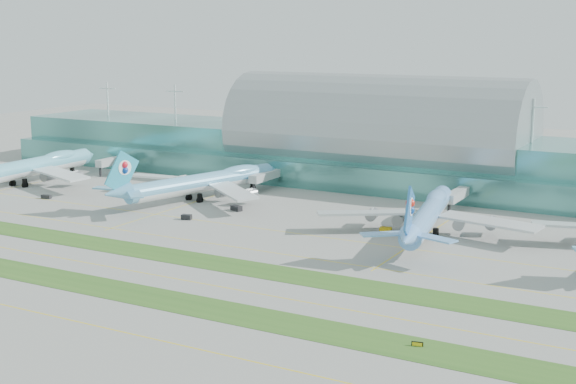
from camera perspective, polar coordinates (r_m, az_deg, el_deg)
The scene contains 17 objects.
ground at distance 214.17m, azimuth -7.13°, elevation -4.90°, with size 700.00×700.00×0.00m, color gray.
terminal at distance 322.09m, azimuth 6.34°, elevation 3.17°, with size 340.00×69.10×36.00m.
grass_strip_near at distance 193.26m, azimuth -12.02°, elevation -6.86°, with size 420.00×12.00×0.08m, color #2D591E.
grass_strip_far at distance 215.72m, azimuth -6.82°, elevation -4.76°, with size 420.00×12.00×0.08m, color #2D591E.
taxiline_a at distance 179.53m, azimuth -16.22°, elevation -8.50°, with size 420.00×0.35×0.01m, color yellow.
taxiline_b at distance 203.51m, azimuth -9.44°, elevation -5.84°, with size 420.00×0.35×0.01m, color yellow.
taxiline_c at distance 228.41m, azimuth -4.48°, elevation -3.81°, with size 420.00×0.35×0.01m, color yellow.
taxiline_d at distance 246.49m, azimuth -1.68°, elevation -2.65°, with size 420.00×0.35×0.01m, color yellow.
airliner_a at distance 333.51m, azimuth -18.08°, elevation 1.72°, with size 73.46×83.31×22.95m.
airliner_b at distance 290.53m, azimuth -6.01°, elevation 0.78°, with size 66.36×76.81×21.55m.
airliner_c at distance 242.65m, azimuth 9.94°, elevation -1.48°, with size 65.87×75.61×20.90m.
gse_b at distance 303.98m, azimuth -16.81°, elevation -0.32°, with size 3.64×1.58×1.42m, color black.
gse_c at distance 260.77m, azimuth -7.23°, elevation -1.78°, with size 3.25×1.85×1.61m, color black.
gse_d at distance 271.85m, azimuth -3.69°, elevation -1.16°, with size 4.06×2.09×1.72m, color black.
gse_e at distance 243.51m, azimuth 6.96°, elevation -2.70°, with size 3.40×2.10×1.73m, color #C4990B.
gse_f at distance 239.84m, azimuth 9.45°, elevation -3.00°, with size 3.83×1.80×1.63m, color black.
taxiway_sign_east at distance 158.96m, azimuth 9.18°, elevation -10.63°, with size 2.29×0.68×0.97m.
Camera 1 is at (121.43, -166.08, 59.52)m, focal length 50.00 mm.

